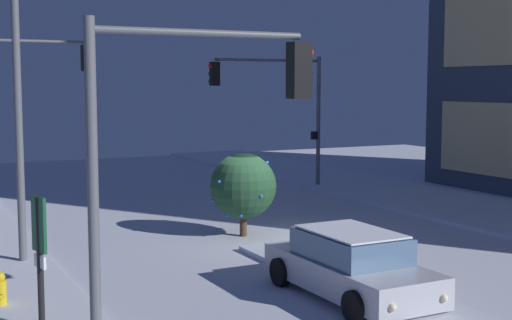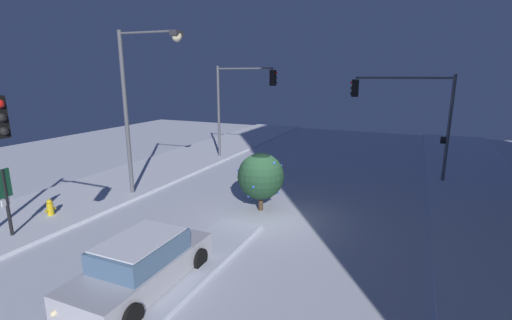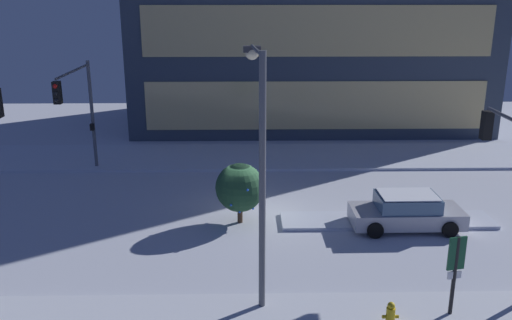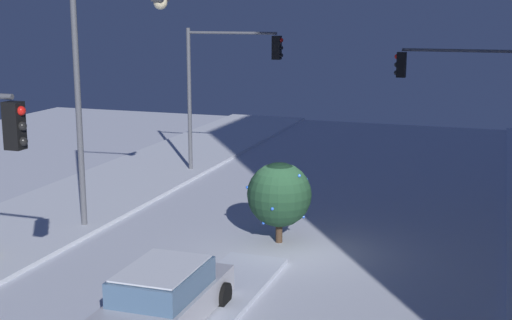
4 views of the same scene
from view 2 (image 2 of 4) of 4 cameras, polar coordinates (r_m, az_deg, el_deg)
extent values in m
plane|color=silver|center=(15.56, 1.30, -8.94)|extent=(52.00, 52.00, 0.00)
cube|color=silver|center=(20.57, -22.75, -4.19)|extent=(52.00, 5.20, 0.14)
cube|color=silver|center=(11.38, -12.80, -17.86)|extent=(9.00, 1.80, 0.14)
cube|color=#B7B7C1|center=(11.09, -17.60, -16.32)|extent=(4.56, 1.91, 0.66)
cube|color=slate|center=(10.81, -17.83, -13.49)|extent=(2.47, 1.71, 0.60)
cube|color=white|center=(10.66, -17.96, -11.88)|extent=(2.29, 1.59, 0.04)
sphere|color=#F9E5B2|center=(10.23, -29.42, -20.46)|extent=(0.16, 0.16, 0.16)
cylinder|color=black|center=(9.73, -19.18, -22.45)|extent=(0.66, 0.23, 0.66)
cylinder|color=black|center=(10.92, -26.88, -18.94)|extent=(0.66, 0.23, 0.66)
cylinder|color=black|center=(11.72, -8.99, -15.22)|extent=(0.66, 0.23, 0.66)
cylinder|color=black|center=(12.72, -16.32, -13.20)|extent=(0.66, 0.23, 0.66)
cylinder|color=#565960|center=(22.25, 28.24, 4.20)|extent=(0.18, 0.18, 5.94)
cylinder|color=#565960|center=(22.00, 22.29, 11.97)|extent=(0.12, 5.11, 0.12)
cube|color=black|center=(22.25, 15.47, 10.93)|extent=(0.32, 0.36, 1.00)
sphere|color=red|center=(22.27, 15.03, 11.78)|extent=(0.20, 0.20, 0.20)
sphere|color=black|center=(22.28, 14.98, 10.96)|extent=(0.20, 0.20, 0.20)
sphere|color=black|center=(22.30, 14.93, 10.14)|extent=(0.20, 0.20, 0.20)
cube|color=black|center=(22.31, 27.52, 2.81)|extent=(0.20, 0.24, 0.36)
sphere|color=black|center=(10.34, -35.35, 5.53)|extent=(0.20, 0.20, 0.20)
sphere|color=black|center=(10.38, -35.11, 3.79)|extent=(0.20, 0.20, 0.20)
cylinder|color=#565960|center=(25.83, -5.94, 7.41)|extent=(0.18, 0.18, 6.51)
cylinder|color=#565960|center=(24.74, -1.85, 14.30)|extent=(0.12, 4.10, 0.12)
cube|color=black|center=(23.92, 2.70, 12.89)|extent=(0.32, 0.36, 1.00)
sphere|color=red|center=(23.85, 3.15, 13.65)|extent=(0.20, 0.20, 0.20)
sphere|color=black|center=(23.85, 3.14, 12.88)|extent=(0.20, 0.20, 0.20)
sphere|color=black|center=(23.86, 3.13, 12.11)|extent=(0.20, 0.20, 0.20)
cylinder|color=#565960|center=(18.39, -19.90, 6.46)|extent=(0.20, 0.20, 7.89)
cylinder|color=#565960|center=(17.49, -16.91, 18.84)|extent=(0.35, 2.97, 0.10)
cube|color=#333338|center=(16.67, -12.49, 19.03)|extent=(0.56, 0.36, 0.20)
sphere|color=#F9E5B2|center=(16.66, -12.46, 18.59)|extent=(0.44, 0.44, 0.44)
cylinder|color=gold|center=(17.58, -29.81, -6.98)|extent=(0.26, 0.26, 0.65)
sphere|color=gold|center=(17.46, -29.96, -5.76)|extent=(0.22, 0.22, 0.22)
cylinder|color=gold|center=(17.66, -29.35, -6.72)|extent=(0.12, 0.10, 0.10)
cylinder|color=gold|center=(17.47, -30.29, -7.05)|extent=(0.12, 0.10, 0.10)
cylinder|color=black|center=(15.90, -34.75, -5.86)|extent=(0.12, 0.12, 2.64)
cube|color=#144C2D|center=(15.68, -35.14, -3.07)|extent=(0.55, 0.18, 1.04)
cube|color=white|center=(15.87, -34.80, -5.50)|extent=(0.44, 0.15, 0.24)
cylinder|color=#473323|center=(16.14, 0.74, -6.77)|extent=(0.22, 0.22, 0.70)
sphere|color=#1E4228|center=(15.76, 0.76, -2.60)|extent=(2.05, 2.05, 2.05)
sphere|color=blue|center=(14.89, -0.45, -4.31)|extent=(0.10, 0.10, 0.10)
sphere|color=blue|center=(16.53, -1.55, -3.41)|extent=(0.10, 0.10, 0.10)
sphere|color=blue|center=(16.24, -1.10, -5.30)|extent=(0.10, 0.10, 0.10)
sphere|color=blue|center=(15.66, -1.21, -5.80)|extent=(0.10, 0.10, 0.10)
sphere|color=blue|center=(15.80, -2.89, -1.68)|extent=(0.10, 0.10, 0.10)
sphere|color=blue|center=(15.11, 2.91, -0.50)|extent=(0.10, 0.10, 0.10)
sphere|color=blue|center=(15.79, 3.48, -5.19)|extent=(0.10, 0.10, 0.10)
sphere|color=blue|center=(15.95, 4.01, -0.88)|extent=(0.10, 0.10, 0.10)
camera|label=1|loc=(16.67, -85.98, -3.38)|focal=50.63mm
camera|label=3|loc=(30.90, -41.44, 16.62)|focal=38.47mm
camera|label=4|loc=(7.04, -160.28, -1.28)|focal=50.03mm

